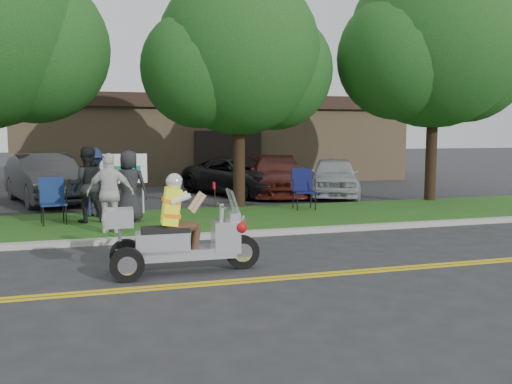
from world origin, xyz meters
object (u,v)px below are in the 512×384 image
object	(u,v)px
trike_scooter	(177,238)
parked_car_left	(45,179)
lawn_chair_b	(303,186)
parked_car_right	(277,176)
spectator_adult_right	(110,193)
parked_car_mid	(240,176)
spectator_adult_mid	(87,185)
parked_car_far_right	(334,177)
lawn_chair_a	(52,198)

from	to	relation	value
trike_scooter	parked_car_left	size ratio (longest dim) A/B	0.52
lawn_chair_b	parked_car_right	size ratio (longest dim) A/B	0.24
spectator_adult_right	parked_car_mid	world-z (taller)	spectator_adult_right
parked_car_mid	parked_car_right	distance (m)	1.37
trike_scooter	lawn_chair_b	xyz separation A→B (m)	(4.51, 5.87, 0.18)
spectator_adult_mid	parked_car_right	world-z (taller)	spectator_adult_mid
parked_car_right	parked_car_left	bearing A→B (deg)	-165.84
parked_car_right	spectator_adult_right	bearing A→B (deg)	-118.64
spectator_adult_right	parked_car_mid	xyz separation A→B (m)	(4.82, 7.10, -0.30)
spectator_adult_mid	parked_car_far_right	size ratio (longest dim) A/B	0.44
spectator_adult_right	parked_car_mid	size ratio (longest dim) A/B	0.35
lawn_chair_b	parked_car_far_right	size ratio (longest dim) A/B	0.27
parked_car_mid	parked_car_far_right	bearing A→B (deg)	-47.85
lawn_chair_a	spectator_adult_right	world-z (taller)	spectator_adult_right
spectator_adult_right	parked_car_mid	bearing A→B (deg)	-111.01
trike_scooter	parked_car_far_right	size ratio (longest dim) A/B	0.59
parked_car_left	parked_car_right	xyz separation A→B (m)	(8.10, 0.07, -0.09)
parked_car_left	parked_car_far_right	xyz separation A→B (m)	(9.95, -1.00, -0.08)
parked_car_far_right	parked_car_left	bearing A→B (deg)	-162.26
parked_car_left	parked_car_mid	distance (m)	6.79
trike_scooter	spectator_adult_mid	size ratio (longest dim) A/B	1.36
trike_scooter	parked_car_mid	distance (m)	11.29
parked_car_mid	parked_car_right	xyz separation A→B (m)	(1.33, -0.34, 0.03)
spectator_adult_mid	spectator_adult_right	size ratio (longest dim) A/B	1.06
spectator_adult_mid	parked_car_left	size ratio (longest dim) A/B	0.38
parked_car_left	parked_car_mid	world-z (taller)	parked_car_left
parked_car_left	parked_car_far_right	world-z (taller)	parked_car_left
trike_scooter	spectator_adult_mid	xyz separation A→B (m)	(-1.50, 5.14, 0.46)
lawn_chair_a	parked_car_far_right	world-z (taller)	parked_car_far_right
parked_car_mid	parked_car_right	bearing A→B (deg)	-38.19
parked_car_right	parked_car_far_right	size ratio (longest dim) A/B	1.16
lawn_chair_b	parked_car_right	xyz separation A→B (m)	(0.66, 4.41, -0.04)
parked_car_mid	parked_car_far_right	distance (m)	3.47
lawn_chair_a	parked_car_left	xyz separation A→B (m)	(-0.61, 5.02, 0.07)
parked_car_left	parked_car_mid	size ratio (longest dim) A/B	0.98
lawn_chair_b	spectator_adult_mid	bearing A→B (deg)	-167.29
trike_scooter	lawn_chair_a	xyz separation A→B (m)	(-2.33, 5.19, 0.16)
parked_car_mid	spectator_adult_mid	bearing A→B (deg)	-158.28
spectator_adult_mid	parked_car_mid	size ratio (longest dim) A/B	0.37
parked_car_left	parked_car_right	size ratio (longest dim) A/B	0.99
spectator_adult_mid	parked_car_left	distance (m)	5.27
lawn_chair_a	lawn_chair_b	world-z (taller)	lawn_chair_b
lawn_chair_a	parked_car_right	world-z (taller)	parked_car_right
lawn_chair_b	parked_car_mid	xyz separation A→B (m)	(-0.67, 4.74, -0.07)
lawn_chair_b	parked_car_mid	bearing A→B (deg)	103.77
lawn_chair_a	parked_car_left	bearing A→B (deg)	86.19
spectator_adult_mid	parked_car_far_right	xyz separation A→B (m)	(8.52, 4.07, -0.31)
spectator_adult_mid	parked_car_right	xyz separation A→B (m)	(6.67, 5.14, -0.32)
parked_car_left	lawn_chair_b	bearing A→B (deg)	-48.03
trike_scooter	lawn_chair_b	bearing A→B (deg)	53.93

